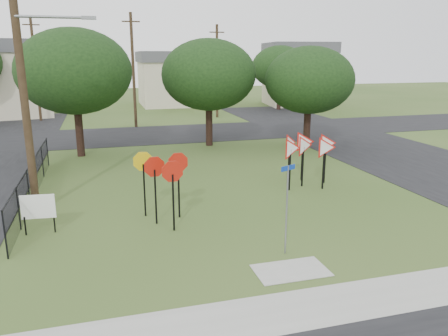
# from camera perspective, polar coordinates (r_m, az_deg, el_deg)

# --- Properties ---
(ground) EXTENTS (140.00, 140.00, 0.00)m
(ground) POSITION_cam_1_polar(r_m,az_deg,el_deg) (14.41, 4.77, -8.96)
(ground) COLOR #354F1D
(sidewalk) EXTENTS (30.00, 1.60, 0.02)m
(sidewalk) POSITION_cam_1_polar(r_m,az_deg,el_deg) (11.02, 12.75, -17.12)
(sidewalk) COLOR #999991
(sidewalk) RESTS_ON ground
(planting_strip) EXTENTS (30.00, 0.80, 0.02)m
(planting_strip) POSITION_cam_1_polar(r_m,az_deg,el_deg) (10.16, 16.15, -20.35)
(planting_strip) COLOR #354F1D
(planting_strip) RESTS_ON ground
(street_right) EXTENTS (8.00, 50.00, 0.02)m
(street_right) POSITION_cam_1_polar(r_m,az_deg,el_deg) (28.49, 20.59, 1.97)
(street_right) COLOR black
(street_right) RESTS_ON ground
(street_far) EXTENTS (60.00, 8.00, 0.02)m
(street_far) POSITION_cam_1_polar(r_m,az_deg,el_deg) (33.19, -7.38, 4.44)
(street_far) COLOR black
(street_far) RESTS_ON ground
(curb_pad) EXTENTS (2.00, 1.20, 0.02)m
(curb_pad) POSITION_cam_1_polar(r_m,az_deg,el_deg) (12.41, 8.73, -13.09)
(curb_pad) COLOR #999991
(curb_pad) RESTS_ON ground
(street_name_sign) EXTENTS (0.52, 0.25, 2.70)m
(street_name_sign) POSITION_cam_1_polar(r_m,az_deg,el_deg) (12.80, 8.21, -4.60)
(street_name_sign) COLOR gray
(street_name_sign) RESTS_ON ground
(stop_sign_cluster) EXTENTS (1.92, 1.78, 2.43)m
(stop_sign_cluster) POSITION_cam_1_polar(r_m,az_deg,el_deg) (15.21, -8.09, -0.58)
(stop_sign_cluster) COLOR black
(stop_sign_cluster) RESTS_ON ground
(yield_sign_cluster) EXTENTS (3.04, 1.72, 2.38)m
(yield_sign_cluster) POSITION_cam_1_polar(r_m,az_deg,el_deg) (19.80, 10.68, 2.66)
(yield_sign_cluster) COLOR black
(yield_sign_cluster) RESTS_ON ground
(info_board) EXTENTS (1.08, 0.13, 1.35)m
(info_board) POSITION_cam_1_polar(r_m,az_deg,el_deg) (15.52, -23.11, -4.82)
(info_board) COLOR black
(info_board) RESTS_ON ground
(utility_pole_main) EXTENTS (3.55, 0.33, 10.00)m
(utility_pole_main) POSITION_cam_1_polar(r_m,az_deg,el_deg) (17.05, -24.78, 11.47)
(utility_pole_main) COLOR #3E2E1C
(utility_pole_main) RESTS_ON ground
(far_pole_a) EXTENTS (1.40, 0.24, 9.00)m
(far_pole_a) POSITION_cam_1_polar(r_m,az_deg,el_deg) (36.48, -11.76, 12.41)
(far_pole_a) COLOR #3E2E1C
(far_pole_a) RESTS_ON ground
(far_pole_b) EXTENTS (1.40, 0.24, 8.50)m
(far_pole_b) POSITION_cam_1_polar(r_m,az_deg,el_deg) (41.78, -0.91, 12.58)
(far_pole_b) COLOR #3E2E1C
(far_pole_b) RESTS_ON ground
(far_pole_c) EXTENTS (1.40, 0.24, 9.00)m
(far_pole_c) POSITION_cam_1_polar(r_m,az_deg,el_deg) (42.70, -23.39, 11.81)
(far_pole_c) COLOR #3E2E1C
(far_pole_c) RESTS_ON ground
(fence_run) EXTENTS (0.05, 11.55, 1.50)m
(fence_run) POSITION_cam_1_polar(r_m,az_deg,el_deg) (19.47, -23.73, -1.47)
(fence_run) COLOR black
(fence_run) RESTS_ON ground
(house_mid) EXTENTS (8.40, 8.40, 6.20)m
(house_mid) POSITION_cam_1_polar(r_m,az_deg,el_deg) (53.14, -6.44, 11.60)
(house_mid) COLOR beige
(house_mid) RESTS_ON ground
(house_right) EXTENTS (8.30, 8.30, 7.20)m
(house_right) POSITION_cam_1_polar(r_m,az_deg,el_deg) (53.47, 9.60, 12.05)
(house_right) COLOR beige
(house_right) RESTS_ON ground
(tree_near_left) EXTENTS (6.40, 6.40, 7.27)m
(tree_near_left) POSITION_cam_1_polar(r_m,az_deg,el_deg) (26.40, -18.96, 11.83)
(tree_near_left) COLOR black
(tree_near_left) RESTS_ON ground
(tree_near_mid) EXTENTS (6.00, 6.00, 6.80)m
(tree_near_mid) POSITION_cam_1_polar(r_m,az_deg,el_deg) (28.20, -2.01, 12.06)
(tree_near_mid) COLOR black
(tree_near_mid) RESTS_ON ground
(tree_near_right) EXTENTS (5.60, 5.60, 6.33)m
(tree_near_right) POSITION_cam_1_polar(r_m,az_deg,el_deg) (28.41, 11.07, 11.19)
(tree_near_right) COLOR black
(tree_near_right) RESTS_ON ground
(tree_far_right) EXTENTS (6.00, 6.00, 6.80)m
(tree_far_right) POSITION_cam_1_polar(r_m,az_deg,el_deg) (48.16, 7.30, 12.95)
(tree_far_right) COLOR black
(tree_far_right) RESTS_ON ground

